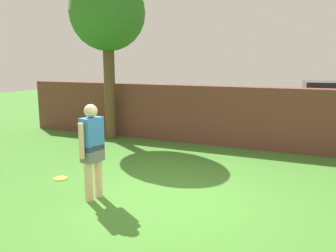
{
  "coord_description": "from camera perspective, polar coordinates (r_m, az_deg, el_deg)",
  "views": [
    {
      "loc": [
        2.33,
        -5.05,
        2.3
      ],
      "look_at": [
        -0.57,
        1.36,
        1.0
      ],
      "focal_mm": 37.24,
      "sensor_mm": 36.0,
      "label": 1
    }
  ],
  "objects": [
    {
      "name": "brick_wall",
      "position": [
        10.24,
        2.1,
        2.15
      ],
      "size": [
        10.53,
        0.5,
        1.64
      ],
      "primitive_type": "cube",
      "color": "brown",
      "rests_on": "ground"
    },
    {
      "name": "ground_plane",
      "position": [
        6.02,
        -0.41,
        -11.99
      ],
      "size": [
        40.0,
        40.0,
        0.0
      ],
      "primitive_type": "plane",
      "color": "#3D7528"
    },
    {
      "name": "person",
      "position": [
        5.93,
        -12.3,
        -3.45
      ],
      "size": [
        0.28,
        0.53,
        1.62
      ],
      "rotation": [
        0.0,
        0.0,
        1.4
      ],
      "color": "beige",
      "rests_on": "ground"
    },
    {
      "name": "tree",
      "position": [
        10.64,
        -9.88,
        17.47
      ],
      "size": [
        2.18,
        2.18,
        4.78
      ],
      "color": "brown",
      "rests_on": "ground"
    },
    {
      "name": "frisbee_yellow",
      "position": [
        7.34,
        -17.18,
        -8.19
      ],
      "size": [
        0.27,
        0.27,
        0.02
      ],
      "primitive_type": "cylinder",
      "color": "yellow",
      "rests_on": "ground"
    }
  ]
}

